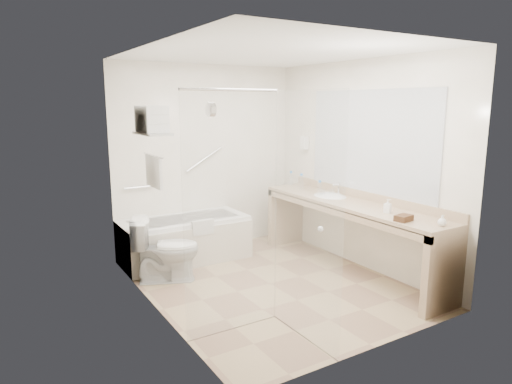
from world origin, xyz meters
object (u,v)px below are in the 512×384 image
amenity_basket (404,218)px  water_bottle_left (320,189)px  vanity_counter (349,219)px  bathtub (185,239)px  toilet (166,250)px

amenity_basket → water_bottle_left: bearing=87.6°
vanity_counter → bathtub: bearing=137.6°
vanity_counter → amenity_basket: size_ratio=15.13×
toilet → amenity_basket: 2.59m
bathtub → vanity_counter: 2.09m
toilet → amenity_basket: (1.82, -1.78, 0.51)m
vanity_counter → water_bottle_left: 0.55m
bathtub → vanity_counter: vanity_counter is taller
toilet → vanity_counter: bearing=-90.3°
bathtub → water_bottle_left: bearing=-33.4°
toilet → water_bottle_left: size_ratio=3.66×
water_bottle_left → toilet: bearing=168.0°
vanity_counter → amenity_basket: 0.97m
vanity_counter → water_bottle_left: water_bottle_left is taller
bathtub → toilet: bearing=-129.9°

